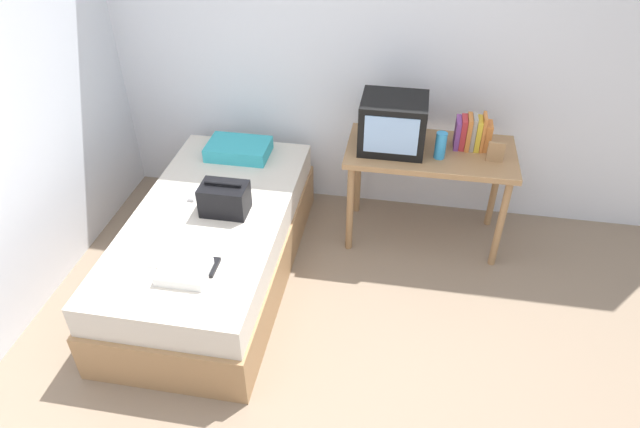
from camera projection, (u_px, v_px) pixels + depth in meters
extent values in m
plane|color=#84705B|center=(325.00, 393.00, 3.21)|extent=(8.00, 8.00, 0.00)
cube|color=silver|center=(373.00, 44.00, 4.02)|extent=(5.20, 0.10, 2.60)
cube|color=#9E754C|center=(216.00, 256.00, 3.91)|extent=(1.00, 2.00, 0.33)
cube|color=beige|center=(211.00, 225.00, 3.75)|extent=(0.97, 1.94, 0.21)
cube|color=#9E754C|center=(431.00, 152.00, 3.92)|extent=(1.16, 0.60, 0.04)
cylinder|color=#9E754C|center=(350.00, 209.00, 4.03)|extent=(0.05, 0.05, 0.71)
cylinder|color=#9E754C|center=(500.00, 224.00, 3.88)|extent=(0.05, 0.05, 0.71)
cylinder|color=#9E754C|center=(358.00, 173.00, 4.41)|extent=(0.05, 0.05, 0.71)
cylinder|color=#9E754C|center=(495.00, 186.00, 4.26)|extent=(0.05, 0.05, 0.71)
cube|color=black|center=(393.00, 123.00, 3.83)|extent=(0.44, 0.38, 0.36)
cube|color=#8CB2E0|center=(391.00, 136.00, 3.67)|extent=(0.35, 0.01, 0.26)
cylinder|color=#3399DB|center=(441.00, 145.00, 3.77)|extent=(0.07, 0.07, 0.18)
cube|color=#7A3D89|center=(457.00, 133.00, 3.89)|extent=(0.03, 0.15, 0.21)
cube|color=#B72D33|center=(463.00, 132.00, 3.88)|extent=(0.04, 0.14, 0.22)
cube|color=#CC7233|center=(468.00, 132.00, 3.87)|extent=(0.03, 0.16, 0.23)
cube|color=gray|center=(473.00, 132.00, 3.86)|extent=(0.03, 0.14, 0.24)
cube|color=gold|center=(478.00, 134.00, 3.86)|extent=(0.03, 0.15, 0.22)
cube|color=#CC7233|center=(483.00, 132.00, 3.85)|extent=(0.02, 0.14, 0.25)
cube|color=#CC7233|center=(487.00, 136.00, 3.86)|extent=(0.04, 0.13, 0.19)
cube|color=#9E754C|center=(496.00, 152.00, 3.74)|extent=(0.11, 0.02, 0.14)
cube|color=#33A8B7|center=(239.00, 149.00, 4.23)|extent=(0.46, 0.31, 0.10)
cube|color=black|center=(225.00, 199.00, 3.63)|extent=(0.30, 0.20, 0.20)
cylinder|color=black|center=(223.00, 184.00, 3.56)|extent=(0.24, 0.02, 0.02)
cube|color=white|center=(174.00, 253.00, 3.35)|extent=(0.21, 0.29, 0.01)
cube|color=black|center=(213.00, 267.00, 3.24)|extent=(0.04, 0.16, 0.02)
cube|color=#B7B7BC|center=(194.00, 194.00, 3.83)|extent=(0.04, 0.14, 0.02)
cube|color=white|center=(184.00, 272.00, 3.18)|extent=(0.28, 0.22, 0.06)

